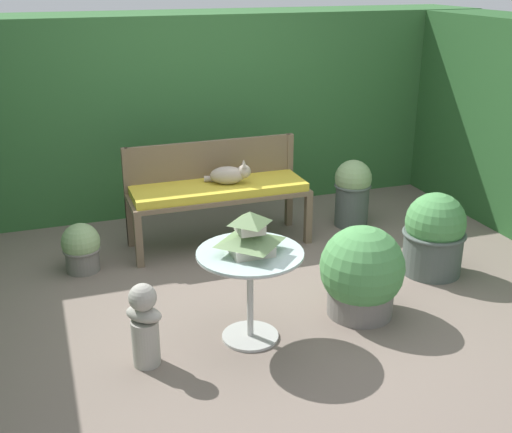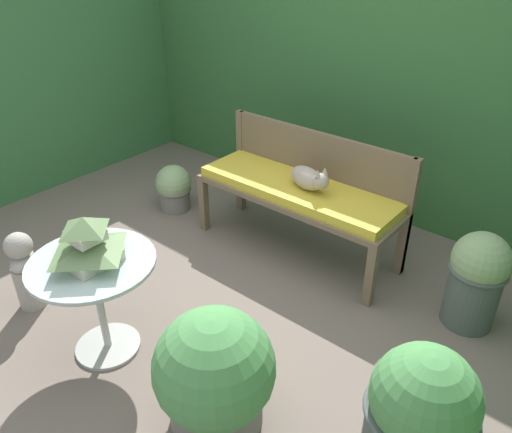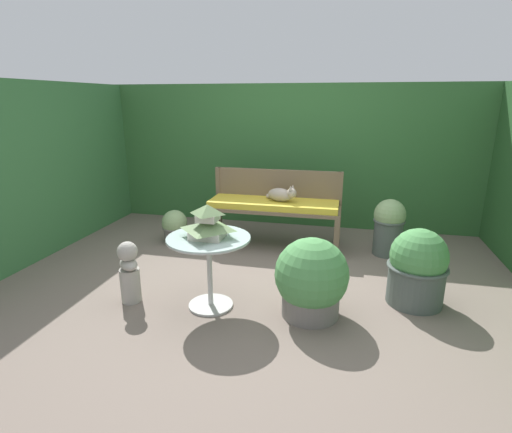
{
  "view_description": "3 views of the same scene",
  "coord_description": "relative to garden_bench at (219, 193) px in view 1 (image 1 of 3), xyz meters",
  "views": [
    {
      "loc": [
        -1.51,
        -4.15,
        2.33
      ],
      "look_at": [
        -0.01,
        0.14,
        0.57
      ],
      "focal_mm": 45.0,
      "sensor_mm": 36.0,
      "label": 1
    },
    {
      "loc": [
        1.79,
        -1.74,
        2.2
      ],
      "look_at": [
        -0.08,
        0.53,
        0.49
      ],
      "focal_mm": 35.0,
      "sensor_mm": 36.0,
      "label": 2
    },
    {
      "loc": [
        0.78,
        -3.54,
        1.73
      ],
      "look_at": [
        -0.11,
        0.3,
        0.56
      ],
      "focal_mm": 28.0,
      "sensor_mm": 36.0,
      "label": 3
    }
  ],
  "objects": [
    {
      "name": "ground",
      "position": [
        0.06,
        -0.98,
        -0.49
      ],
      "size": [
        30.0,
        30.0,
        0.0
      ],
      "primitive_type": "plane",
      "color": "#75665B"
    },
    {
      "name": "foliage_hedge_back",
      "position": [
        0.06,
        1.39,
        0.47
      ],
      "size": [
        6.4,
        0.94,
        1.93
      ],
      "primitive_type": "cube",
      "color": "#336633",
      "rests_on": "ground"
    },
    {
      "name": "potted_plant_hedge_corner",
      "position": [
        1.33,
        0.02,
        -0.14
      ],
      "size": [
        0.35,
        0.35,
        0.65
      ],
      "color": "#4C5651",
      "rests_on": "ground"
    },
    {
      "name": "garden_bench",
      "position": [
        0.0,
        0.0,
        0.0
      ],
      "size": [
        1.58,
        0.52,
        0.57
      ],
      "color": "brown",
      "rests_on": "ground"
    },
    {
      "name": "bench_backrest",
      "position": [
        0.0,
        0.24,
        0.18
      ],
      "size": [
        1.58,
        0.06,
        0.9
      ],
      "color": "brown",
      "rests_on": "ground"
    },
    {
      "name": "pagoda_birdhouse",
      "position": [
        -0.25,
        -1.58,
        0.26
      ],
      "size": [
        0.36,
        0.36,
        0.28
      ],
      "color": "beige",
      "rests_on": "patio_table"
    },
    {
      "name": "potted_plant_path_edge",
      "position": [
        -1.22,
        -0.15,
        -0.29
      ],
      "size": [
        0.31,
        0.31,
        0.41
      ],
      "color": "slate",
      "rests_on": "ground"
    },
    {
      "name": "cat",
      "position": [
        0.1,
        -0.01,
        0.16
      ],
      "size": [
        0.39,
        0.26,
        0.21
      ],
      "rotation": [
        0.0,
        0.0,
        -0.27
      ],
      "color": "#A89989",
      "rests_on": "garden_bench"
    },
    {
      "name": "potted_plant_bench_right",
      "position": [
        1.47,
        -1.12,
        -0.16
      ],
      "size": [
        0.51,
        0.51,
        0.68
      ],
      "color": "#4C5651",
      "rests_on": "ground"
    },
    {
      "name": "garden_bust",
      "position": [
        -0.96,
        -1.66,
        -0.2
      ],
      "size": [
        0.27,
        0.27,
        0.56
      ],
      "rotation": [
        0.0,
        0.0,
        -0.76
      ],
      "color": "#A39E93",
      "rests_on": "ground"
    },
    {
      "name": "potted_plant_table_near",
      "position": [
        0.6,
        -1.53,
        -0.18
      ],
      "size": [
        0.6,
        0.6,
        0.67
      ],
      "color": "slate",
      "rests_on": "ground"
    },
    {
      "name": "patio_table",
      "position": [
        -0.25,
        -1.58,
        0.01
      ],
      "size": [
        0.7,
        0.7,
        0.63
      ],
      "color": "#B7B7B2",
      "rests_on": "ground"
    }
  ]
}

